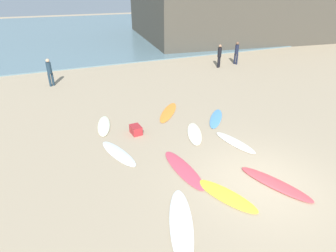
# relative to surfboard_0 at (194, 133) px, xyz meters

# --- Properties ---
(ground_plane) EXTENTS (120.00, 120.00, 0.00)m
(ground_plane) POSITION_rel_surfboard_0_xyz_m (0.41, -3.66, -0.04)
(ground_plane) COLOR tan
(ocean_water) EXTENTS (120.00, 40.00, 0.08)m
(ocean_water) POSITION_rel_surfboard_0_xyz_m (0.41, 32.25, 0.00)
(ocean_water) COLOR slate
(ocean_water) RESTS_ON ground_plane
(surfboard_0) EXTENTS (1.26, 2.00, 0.07)m
(surfboard_0) POSITION_rel_surfboard_0_xyz_m (0.00, 0.00, 0.00)
(surfboard_0) COLOR #EBEAC7
(surfboard_0) RESTS_ON ground_plane
(surfboard_1) EXTENTS (1.33, 2.37, 0.08)m
(surfboard_1) POSITION_rel_surfboard_0_xyz_m (0.74, -3.84, 0.01)
(surfboard_1) COLOR #D9484E
(surfboard_1) RESTS_ON ground_plane
(surfboard_2) EXTENTS (1.11, 2.22, 0.07)m
(surfboard_2) POSITION_rel_surfboard_0_xyz_m (-3.25, -0.24, -0.00)
(surfboard_2) COLOR white
(surfboard_2) RESTS_ON ground_plane
(surfboard_3) EXTENTS (1.51, 2.62, 0.06)m
(surfboard_3) POSITION_rel_surfboard_0_xyz_m (-2.60, -4.13, -0.00)
(surfboard_3) COLOR white
(surfboard_3) RESTS_ON ground_plane
(surfboard_4) EXTENTS (0.87, 2.05, 0.06)m
(surfboard_4) POSITION_rel_surfboard_0_xyz_m (1.10, -1.26, -0.00)
(surfboard_4) COLOR silver
(surfboard_4) RESTS_ON ground_plane
(surfboard_5) EXTENTS (1.71, 1.95, 0.07)m
(surfboard_5) POSITION_rel_surfboard_0_xyz_m (1.59, 0.89, -0.00)
(surfboard_5) COLOR #569BD9
(surfboard_5) RESTS_ON ground_plane
(surfboard_6) EXTENTS (1.88, 2.25, 0.06)m
(surfboard_6) POSITION_rel_surfboard_0_xyz_m (-0.14, 2.39, -0.01)
(surfboard_6) COLOR orange
(surfboard_6) RESTS_ON ground_plane
(surfboard_7) EXTENTS (1.32, 2.08, 0.07)m
(surfboard_7) POSITION_rel_surfboard_0_xyz_m (-0.94, -3.70, 0.00)
(surfboard_7) COLOR yellow
(surfboard_7) RESTS_ON ground_plane
(surfboard_8) EXTENTS (0.95, 2.06, 0.08)m
(surfboard_8) POSITION_rel_surfboard_0_xyz_m (-3.28, 2.17, 0.00)
(surfboard_8) COLOR #E9EEC9
(surfboard_8) RESTS_ON ground_plane
(surfboard_9) EXTENTS (0.73, 2.44, 0.06)m
(surfboard_9) POSITION_rel_surfboard_0_xyz_m (-1.51, -2.04, -0.00)
(surfboard_9) COLOR #D8485C
(surfboard_9) RESTS_ON ground_plane
(beachgoer_near) EXTENTS (0.38, 0.38, 1.65)m
(beachgoer_near) POSITION_rel_surfboard_0_xyz_m (-5.05, 8.87, 0.88)
(beachgoer_near) COLOR #1E3342
(beachgoer_near) RESTS_ON ground_plane
(beachgoer_mid) EXTENTS (0.36, 0.36, 1.69)m
(beachgoer_mid) POSITION_rel_surfboard_0_xyz_m (8.31, 8.79, 0.90)
(beachgoer_mid) COLOR #191E33
(beachgoer_mid) RESTS_ON ground_plane
(beachgoer_far) EXTENTS (0.39, 0.39, 1.67)m
(beachgoer_far) POSITION_rel_surfboard_0_xyz_m (6.57, 8.48, 0.89)
(beachgoer_far) COLOR black
(beachgoer_far) RESTS_ON ground_plane
(beach_cooler) EXTENTS (0.42, 0.58, 0.35)m
(beach_cooler) POSITION_rel_surfboard_0_xyz_m (-2.19, 1.01, 0.14)
(beach_cooler) COLOR #B2282D
(beach_cooler) RESTS_ON ground_plane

